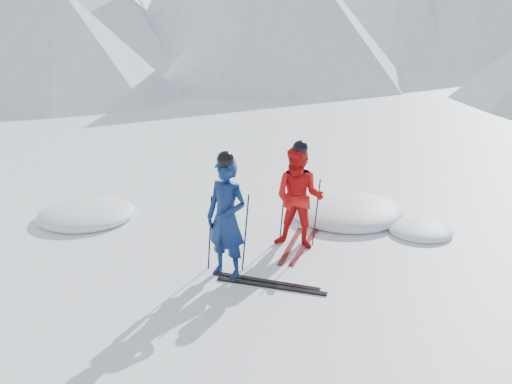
# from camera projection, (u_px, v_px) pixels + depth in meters

# --- Properties ---
(ground) EXTENTS (160.00, 160.00, 0.00)m
(ground) POSITION_uv_depth(u_px,v_px,m) (363.00, 273.00, 8.58)
(ground) COLOR white
(ground) RESTS_ON ground
(skier_blue) EXTENTS (0.81, 0.69, 1.88)m
(skier_blue) POSITION_uv_depth(u_px,v_px,m) (226.00, 219.00, 8.21)
(skier_blue) COLOR #0D2152
(skier_blue) RESTS_ON ground
(skier_red) EXTENTS (0.98, 0.82, 1.80)m
(skier_red) POSITION_uv_depth(u_px,v_px,m) (299.00, 198.00, 9.29)
(skier_red) COLOR red
(skier_red) RESTS_ON ground
(pole_blue_left) EXTENTS (0.12, 0.09, 1.25)m
(pole_blue_left) POSITION_uv_depth(u_px,v_px,m) (210.00, 233.00, 8.49)
(pole_blue_left) COLOR black
(pole_blue_left) RESTS_ON ground
(pole_blue_right) EXTENTS (0.12, 0.07, 1.25)m
(pole_blue_right) POSITION_uv_depth(u_px,v_px,m) (246.00, 233.00, 8.51)
(pole_blue_right) COLOR black
(pole_blue_right) RESTS_ON ground
(pole_red_left) EXTENTS (0.12, 0.10, 1.20)m
(pole_red_left) POSITION_uv_depth(u_px,v_px,m) (283.00, 209.00, 9.66)
(pole_red_left) COLOR black
(pole_red_left) RESTS_ON ground
(pole_red_right) EXTENTS (0.12, 0.08, 1.20)m
(pole_red_right) POSITION_uv_depth(u_px,v_px,m) (316.00, 212.00, 9.48)
(pole_red_right) COLOR black
(pole_red_right) RESTS_ON ground
(ski_worn_left) EXTENTS (0.31, 1.70, 0.03)m
(ski_worn_left) POSITION_uv_depth(u_px,v_px,m) (291.00, 245.00, 9.58)
(ski_worn_left) COLOR black
(ski_worn_left) RESTS_ON ground
(ski_worn_right) EXTENTS (0.43, 1.68, 0.03)m
(ski_worn_right) POSITION_uv_depth(u_px,v_px,m) (305.00, 246.00, 9.54)
(ski_worn_right) COLOR black
(ski_worn_right) RESTS_ON ground
(ski_loose_a) EXTENTS (1.69, 0.41, 0.03)m
(ski_loose_a) POSITION_uv_depth(u_px,v_px,m) (266.00, 281.00, 8.26)
(ski_loose_a) COLOR black
(ski_loose_a) RESTS_ON ground
(ski_loose_b) EXTENTS (1.69, 0.35, 0.03)m
(ski_loose_b) POSITION_uv_depth(u_px,v_px,m) (271.00, 286.00, 8.10)
(ski_loose_b) COLOR black
(ski_loose_b) RESTS_ON ground
(snow_lumps) EXTENTS (9.61, 5.33, 0.50)m
(snow_lumps) POSITION_uv_depth(u_px,v_px,m) (277.00, 222.00, 10.70)
(snow_lumps) COLOR white
(snow_lumps) RESTS_ON ground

